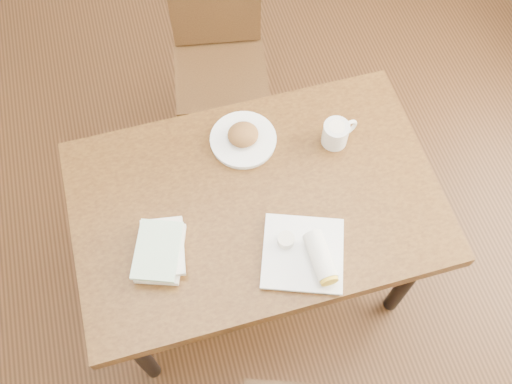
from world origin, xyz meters
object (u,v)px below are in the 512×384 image
object	(u,v)px
chair_far	(219,51)
book_stack	(160,250)
table	(256,208)
plate_burrito	(308,255)
plate_scone	(243,138)
coffee_mug	(336,133)

from	to	relation	value
chair_far	book_stack	world-z (taller)	chair_far
table	plate_burrito	world-z (taller)	plate_burrito
plate_burrito	table	bearing A→B (deg)	112.20
plate_scone	coffee_mug	distance (m)	0.34
table	book_stack	size ratio (longest dim) A/B	5.13
plate_scone	plate_burrito	distance (m)	0.51
table	coffee_mug	xyz separation A→B (m)	(0.35, 0.16, 0.13)
plate_scone	book_stack	world-z (taller)	plate_scone
plate_burrito	chair_far	bearing A→B (deg)	91.95
coffee_mug	chair_far	bearing A→B (deg)	111.47
chair_far	book_stack	size ratio (longest dim) A/B	3.78
table	book_stack	xyz separation A→B (m)	(-0.36, -0.11, 0.11)
coffee_mug	book_stack	distance (m)	0.76
plate_scone	coffee_mug	bearing A→B (deg)	-14.81
table	coffee_mug	distance (m)	0.40
coffee_mug	book_stack	size ratio (longest dim) A/B	0.56
plate_scone	coffee_mug	world-z (taller)	coffee_mug
chair_far	plate_burrito	size ratio (longest dim) A/B	2.78
table	plate_scone	bearing A→B (deg)	85.61
plate_scone	chair_far	bearing A→B (deg)	85.54
plate_burrito	book_stack	size ratio (longest dim) A/B	1.36
table	book_stack	world-z (taller)	book_stack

